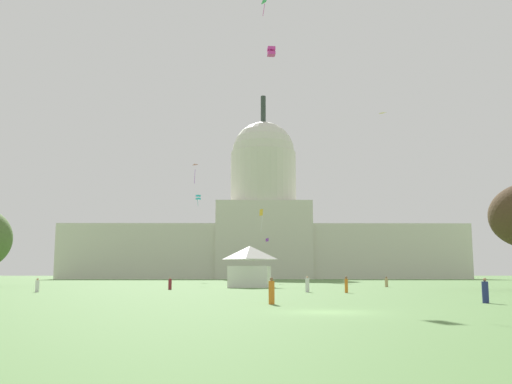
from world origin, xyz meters
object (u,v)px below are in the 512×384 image
object	(u,v)px
kite_cyan_mid	(198,197)
kite_pink_mid	(194,167)
kite_magenta_mid	(271,52)
kite_gold_low	(261,215)
kite_green_high	(264,2)
person_maroon_near_tree_west	(170,284)
capitol_building	(263,232)
event_tent	(250,267)
kite_violet_low	(267,240)
person_orange_lawn_far_left	(272,292)
person_tan_front_left	(386,282)
kite_yellow_high	(383,114)
person_navy_mid_right	(485,292)
person_white_near_tent	(37,286)
person_orange_mid_left	(346,285)
person_white_front_right	(307,285)

from	to	relation	value
kite_cyan_mid	kite_pink_mid	world-z (taller)	kite_pink_mid
kite_magenta_mid	kite_gold_low	world-z (taller)	kite_magenta_mid
kite_gold_low	kite_green_high	bearing A→B (deg)	168.89
person_maroon_near_tree_west	capitol_building	bearing A→B (deg)	58.15
event_tent	kite_violet_low	distance (m)	88.25
person_orange_lawn_far_left	person_maroon_near_tree_west	bearing A→B (deg)	-170.78
kite_cyan_mid	event_tent	bearing A→B (deg)	-103.21
capitol_building	kite_green_high	bearing A→B (deg)	-91.14
person_tan_front_left	kite_pink_mid	distance (m)	51.77
kite_pink_mid	event_tent	bearing A→B (deg)	-30.49
event_tent	person_tan_front_left	bearing A→B (deg)	11.78
person_tan_front_left	kite_green_high	xyz separation A→B (m)	(-17.84, -5.94, 40.20)
person_maroon_near_tree_west	kite_yellow_high	xyz separation A→B (m)	(45.18, 77.13, 43.47)
person_navy_mid_right	kite_magenta_mid	bearing A→B (deg)	-94.49
capitol_building	kite_cyan_mid	bearing A→B (deg)	-107.48
kite_cyan_mid	kite_magenta_mid	size ratio (longest dim) A/B	2.89
capitol_building	person_white_near_tent	distance (m)	140.09
event_tent	kite_magenta_mid	world-z (taller)	kite_magenta_mid
person_orange_lawn_far_left	kite_pink_mid	world-z (taller)	kite_pink_mid
capitol_building	event_tent	size ratio (longest dim) A/B	18.64
kite_gold_low	kite_pink_mid	bearing A→B (deg)	97.15
person_orange_lawn_far_left	person_orange_mid_left	bearing A→B (deg)	149.19
kite_green_high	person_orange_mid_left	bearing A→B (deg)	31.13
person_white_near_tent	kite_violet_low	world-z (taller)	kite_violet_low
capitol_building	kite_violet_low	world-z (taller)	capitol_building
person_maroon_near_tree_west	kite_cyan_mid	size ratio (longest dim) A/B	0.52
event_tent	kite_yellow_high	xyz separation A→B (m)	(35.40, 66.08, 41.23)
person_white_front_right	kite_yellow_high	xyz separation A→B (m)	(29.23, 86.99, 43.37)
capitol_building	kite_yellow_high	bearing A→B (deg)	-58.27
person_orange_lawn_far_left	person_white_front_right	distance (m)	24.09
person_navy_mid_right	kite_pink_mid	xyz separation A→B (m)	(-27.83, 78.80, 23.18)
person_white_front_right	kite_magenta_mid	xyz separation A→B (m)	(-3.69, 1.38, 26.48)
person_orange_mid_left	kite_cyan_mid	bearing A→B (deg)	24.90
kite_violet_low	kite_pink_mid	distance (m)	56.11
person_maroon_near_tree_west	kite_violet_low	distance (m)	100.42
person_orange_lawn_far_left	kite_magenta_mid	size ratio (longest dim) A/B	1.75
kite_green_high	kite_magenta_mid	world-z (taller)	kite_green_high
kite_magenta_mid	person_white_front_right	bearing A→B (deg)	-27.01
person_maroon_near_tree_west	person_orange_lawn_far_left	bearing A→B (deg)	-96.79
kite_pink_mid	kite_yellow_high	size ratio (longest dim) A/B	2.37
person_white_front_right	person_maroon_near_tree_west	size ratio (longest dim) A/B	1.14
kite_yellow_high	person_white_front_right	bearing A→B (deg)	100.66
kite_yellow_high	person_white_near_tent	bearing A→B (deg)	85.40
person_navy_mid_right	kite_yellow_high	xyz separation A→B (m)	(19.33, 109.37, 43.37)
capitol_building	kite_gold_low	world-z (taller)	capitol_building
person_navy_mid_right	kite_cyan_mid	size ratio (longest dim) A/B	0.59
person_tan_front_left	kite_cyan_mid	bearing A→B (deg)	169.61
capitol_building	kite_violet_low	distance (m)	28.80
capitol_building	person_navy_mid_right	distance (m)	160.56
person_orange_lawn_far_left	person_maroon_near_tree_west	world-z (taller)	person_orange_lawn_far_left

